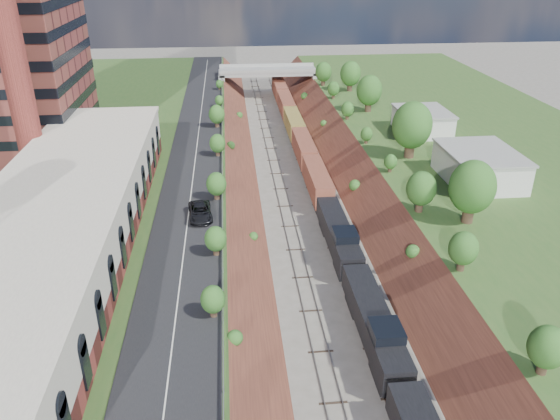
{
  "coord_description": "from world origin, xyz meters",
  "views": [
    {
      "loc": [
        -10.22,
        -14.45,
        33.91
      ],
      "look_at": [
        -4.63,
        43.23,
        6.0
      ],
      "focal_mm": 35.0,
      "sensor_mm": 36.0,
      "label": 1
    }
  ],
  "objects": [
    {
      "name": "tree_right_large",
      "position": [
        17.0,
        40.0,
        9.38
      ],
      "size": [
        5.25,
        5.25,
        7.61
      ],
      "color": "#473323",
      "rests_on": "platform_right"
    },
    {
      "name": "commercial_building",
      "position": [
        -28.0,
        38.0,
        8.51
      ],
      "size": [
        14.3,
        62.3,
        7.0
      ],
      "color": "maroon",
      "rests_on": "platform_left"
    },
    {
      "name": "platform_left",
      "position": [
        -33.0,
        60.0,
        2.5
      ],
      "size": [
        44.0,
        180.0,
        5.0
      ],
      "primitive_type": "cube",
      "color": "#345824",
      "rests_on": "ground"
    },
    {
      "name": "white_building_near",
      "position": [
        23.5,
        52.0,
        7.0
      ],
      "size": [
        9.0,
        12.0,
        4.0
      ],
      "primitive_type": "cube",
      "color": "silver",
      "rests_on": "platform_right"
    },
    {
      "name": "rail_right_track",
      "position": [
        2.6,
        60.0,
        0.09
      ],
      "size": [
        1.58,
        180.0,
        0.18
      ],
      "primitive_type": "cube",
      "color": "gray",
      "rests_on": "ground"
    },
    {
      "name": "tree_left_crest",
      "position": [
        -11.8,
        20.0,
        7.04
      ],
      "size": [
        2.45,
        2.45,
        3.55
      ],
      "color": "#473323",
      "rests_on": "platform_left"
    },
    {
      "name": "overpass",
      "position": [
        0.0,
        122.0,
        4.92
      ],
      "size": [
        24.5,
        8.3,
        7.4
      ],
      "color": "gray",
      "rests_on": "ground"
    },
    {
      "name": "embankment_left",
      "position": [
        -11.0,
        60.0,
        0.0
      ],
      "size": [
        10.0,
        180.0,
        10.0
      ],
      "primitive_type": "cube",
      "rotation": [
        0.0,
        0.79,
        0.0
      ],
      "color": "brown",
      "rests_on": "ground"
    },
    {
      "name": "embankment_right",
      "position": [
        11.0,
        60.0,
        0.0
      ],
      "size": [
        10.0,
        180.0,
        10.0
      ],
      "primitive_type": "cube",
      "rotation": [
        0.0,
        0.79,
        0.0
      ],
      "color": "brown",
      "rests_on": "ground"
    },
    {
      "name": "freight_train",
      "position": [
        2.6,
        66.2,
        2.41
      ],
      "size": [
        2.76,
        126.6,
        4.55
      ],
      "color": "black",
      "rests_on": "ground"
    },
    {
      "name": "smokestack",
      "position": [
        -36.0,
        56.0,
        25.0
      ],
      "size": [
        3.2,
        3.2,
        40.0
      ],
      "primitive_type": "cylinder",
      "color": "maroon",
      "rests_on": "platform_left"
    },
    {
      "name": "platform_right",
      "position": [
        33.0,
        60.0,
        2.5
      ],
      "size": [
        44.0,
        180.0,
        5.0
      ],
      "primitive_type": "cube",
      "color": "#345824",
      "rests_on": "ground"
    },
    {
      "name": "white_building_far",
      "position": [
        23.0,
        74.0,
        6.8
      ],
      "size": [
        8.0,
        10.0,
        3.6
      ],
      "primitive_type": "cube",
      "color": "silver",
      "rests_on": "platform_right"
    },
    {
      "name": "rail_left_track",
      "position": [
        -2.6,
        60.0,
        0.09
      ],
      "size": [
        1.58,
        180.0,
        0.18
      ],
      "primitive_type": "cube",
      "color": "gray",
      "rests_on": "ground"
    },
    {
      "name": "road",
      "position": [
        -15.5,
        60.0,
        5.05
      ],
      "size": [
        8.0,
        180.0,
        0.1
      ],
      "primitive_type": "cube",
      "color": "black",
      "rests_on": "platform_left"
    },
    {
      "name": "suv",
      "position": [
        -14.01,
        43.9,
        5.88
      ],
      "size": [
        3.13,
        5.86,
        1.57
      ],
      "primitive_type": "imported",
      "rotation": [
        0.0,
        0.0,
        0.1
      ],
      "color": "black",
      "rests_on": "road"
    },
    {
      "name": "guardrail",
      "position": [
        -11.4,
        59.8,
        5.55
      ],
      "size": [
        0.1,
        171.0,
        0.7
      ],
      "color": "#99999E",
      "rests_on": "platform_left"
    }
  ]
}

